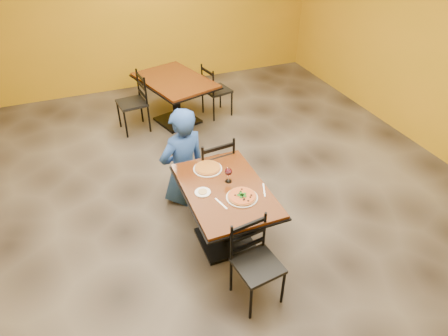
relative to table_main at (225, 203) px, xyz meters
name	(u,v)px	position (x,y,z in m)	size (l,w,h in m)	color
floor	(210,213)	(0.00, 0.50, -0.56)	(7.00, 8.00, 0.01)	black
wall_back	(130,6)	(0.00, 4.50, 0.94)	(7.00, 0.01, 3.00)	#C78A16
table_main	(225,203)	(0.00, 0.00, 0.00)	(0.83, 1.23, 0.75)	#572D0D
table_second	(175,90)	(0.28, 2.84, 0.00)	(1.24, 1.54, 0.75)	#572D0D
chair_main_near	(258,266)	(0.00, -0.78, -0.13)	(0.39, 0.39, 0.86)	black
chair_main_far	(212,169)	(0.12, 0.73, -0.09)	(0.43, 0.43, 0.94)	black
chair_second_left	(132,103)	(-0.43, 2.84, -0.10)	(0.42, 0.42, 0.92)	black
chair_second_right	(217,90)	(0.99, 2.84, -0.12)	(0.40, 0.40, 0.88)	black
diner	(182,155)	(-0.18, 0.92, 0.06)	(0.61, 0.40, 1.23)	navy
plate_main	(242,197)	(0.10, -0.20, 0.20)	(0.31, 0.31, 0.01)	white
pizza_main	(242,196)	(0.10, -0.20, 0.21)	(0.28, 0.28, 0.02)	#970F0B
plate_far	(208,169)	(-0.05, 0.37, 0.20)	(0.31, 0.31, 0.01)	white
pizza_far	(208,168)	(-0.05, 0.37, 0.21)	(0.28, 0.28, 0.02)	gold
side_plate	(203,192)	(-0.23, 0.02, 0.20)	(0.16, 0.16, 0.01)	white
dip	(203,192)	(-0.23, 0.02, 0.21)	(0.09, 0.09, 0.01)	tan
wine_glass	(228,174)	(0.07, 0.09, 0.28)	(0.08, 0.08, 0.18)	white
fork	(221,204)	(-0.13, -0.20, 0.20)	(0.01, 0.19, 0.00)	silver
knife	(264,190)	(0.35, -0.17, 0.20)	(0.01, 0.21, 0.00)	silver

